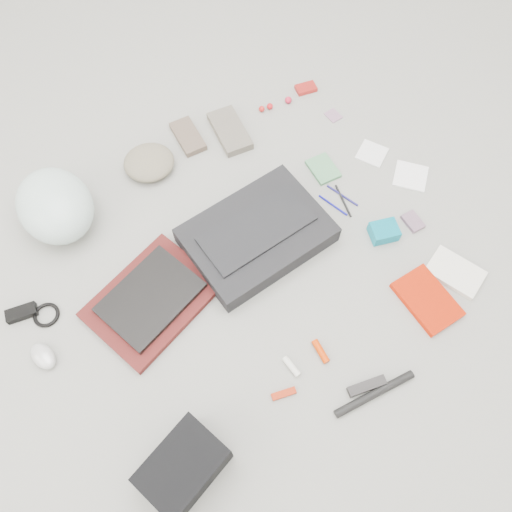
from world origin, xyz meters
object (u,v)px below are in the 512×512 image
messenger_bag (257,235)px  laptop (150,297)px  bike_helmet (55,206)px  accordion_wallet (384,232)px  book_red (427,300)px  camera_bag (184,467)px

messenger_bag → laptop: (-0.43, -0.02, -0.00)m
bike_helmet → accordion_wallet: bearing=-36.7°
messenger_bag → book_red: messenger_bag is taller
accordion_wallet → camera_bag: bearing=-144.6°
bike_helmet → book_red: bearing=-47.5°
laptop → book_red: 0.93m
laptop → book_red: laptop is taller
messenger_bag → camera_bag: size_ratio=2.10×
laptop → camera_bag: camera_bag is taller
messenger_bag → book_red: bearing=-57.6°
laptop → bike_helmet: size_ratio=0.98×
messenger_bag → book_red: (0.37, -0.50, -0.03)m
messenger_bag → camera_bag: camera_bag is taller
bike_helmet → accordion_wallet: size_ratio=3.32×
laptop → accordion_wallet: bearing=-32.0°
laptop → messenger_bag: bearing=-16.1°
camera_bag → accordion_wallet: bearing=0.3°
book_red → bike_helmet: bearing=134.1°
book_red → accordion_wallet: 0.28m
camera_bag → book_red: (0.94, 0.04, -0.06)m
bike_helmet → book_red: (0.93, -0.95, -0.08)m
messenger_bag → accordion_wallet: bearing=-32.6°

